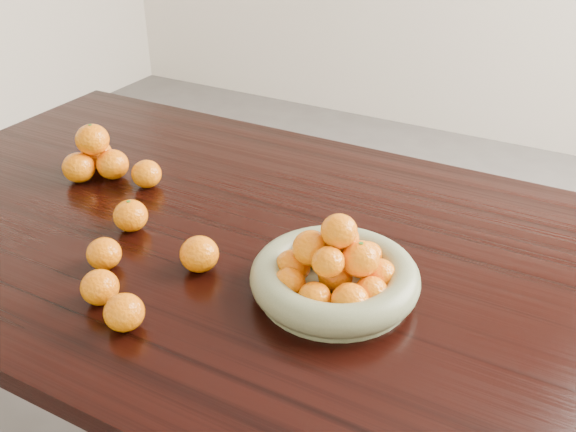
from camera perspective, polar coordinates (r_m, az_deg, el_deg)
The scene contains 9 objects.
dining_table at distance 1.27m, azimuth 1.69°, elevation -6.55°, with size 2.00×1.00×0.75m.
fruit_bowl at distance 1.09m, azimuth 4.18°, elevation -5.14°, with size 0.29×0.29×0.15m.
orange_pyramid at distance 1.54m, azimuth -16.77°, elevation 5.12°, with size 0.14×0.15×0.13m.
loose_orange_0 at distance 1.31m, azimuth -13.82°, elevation 0.04°, with size 0.07×0.07×0.06m, color orange.
loose_orange_1 at distance 1.21m, azimuth -16.03°, elevation -3.24°, with size 0.06×0.06×0.06m, color orange.
loose_orange_2 at distance 1.06m, azimuth -14.36°, elevation -8.30°, with size 0.07×0.07×0.06m, color orange.
loose_orange_3 at distance 1.47m, azimuth -12.46°, elevation 3.68°, with size 0.07×0.07×0.06m, color orange.
loose_orange_4 at distance 1.16m, azimuth -7.89°, elevation -3.37°, with size 0.07×0.07×0.07m, color orange.
loose_orange_5 at distance 1.12m, azimuth -16.38°, elevation -6.09°, with size 0.06×0.06×0.06m, color orange.
Camera 1 is at (0.45, -0.91, 1.42)m, focal length 40.00 mm.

